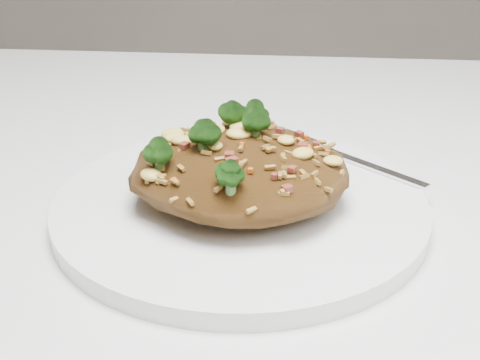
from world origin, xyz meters
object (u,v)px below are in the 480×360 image
object	(u,v)px
fried_rice	(239,161)
dining_table	(204,282)
fork	(350,159)
plate	(240,206)

from	to	relation	value
fried_rice	dining_table	bearing A→B (deg)	131.02
fork	dining_table	bearing A→B (deg)	-123.51
plate	fork	xyz separation A→B (m)	(0.09, 0.07, 0.01)
plate	dining_table	bearing A→B (deg)	131.63
plate	fried_rice	size ratio (longest dim) A/B	1.74
fried_rice	fork	size ratio (longest dim) A/B	1.20
dining_table	fork	size ratio (longest dim) A/B	9.00
fried_rice	fork	distance (m)	0.12
dining_table	plate	bearing A→B (deg)	-48.37
plate	fried_rice	bearing A→B (deg)	-179.23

